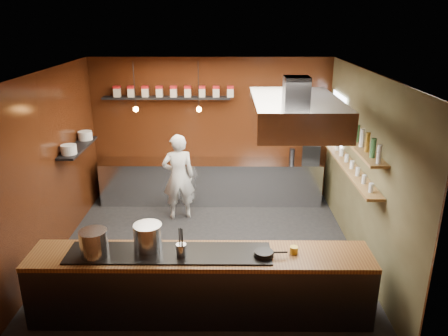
{
  "coord_description": "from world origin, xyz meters",
  "views": [
    {
      "loc": [
        0.34,
        -6.48,
        3.81
      ],
      "look_at": [
        0.29,
        0.4,
        1.38
      ],
      "focal_mm": 35.0,
      "sensor_mm": 36.0,
      "label": 1
    }
  ],
  "objects_px": {
    "stockpot_large": "(94,243)",
    "espresso_machine": "(311,153)",
    "stockpot_small": "(148,237)",
    "extractor_hood": "(295,112)",
    "chef": "(178,177)"
  },
  "relations": [
    {
      "from": "stockpot_small",
      "to": "espresso_machine",
      "type": "xyz_separation_m",
      "value": [
        2.77,
        3.73,
        -0.03
      ]
    },
    {
      "from": "extractor_hood",
      "to": "chef",
      "type": "relative_size",
      "value": 1.18
    },
    {
      "from": "stockpot_large",
      "to": "chef",
      "type": "bearing_deg",
      "value": 76.68
    },
    {
      "from": "espresso_machine",
      "to": "stockpot_small",
      "type": "bearing_deg",
      "value": -114.05
    },
    {
      "from": "stockpot_small",
      "to": "chef",
      "type": "xyz_separation_m",
      "value": [
        0.07,
        2.89,
        -0.26
      ]
    },
    {
      "from": "stockpot_small",
      "to": "espresso_machine",
      "type": "bearing_deg",
      "value": 53.35
    },
    {
      "from": "espresso_machine",
      "to": "chef",
      "type": "distance_m",
      "value": 2.84
    },
    {
      "from": "stockpot_large",
      "to": "chef",
      "type": "xyz_separation_m",
      "value": [
        0.72,
        3.05,
        -0.26
      ]
    },
    {
      "from": "stockpot_small",
      "to": "extractor_hood",
      "type": "bearing_deg",
      "value": 29.35
    },
    {
      "from": "stockpot_large",
      "to": "extractor_hood",
      "type": "bearing_deg",
      "value": 25.93
    },
    {
      "from": "stockpot_large",
      "to": "chef",
      "type": "relative_size",
      "value": 0.21
    },
    {
      "from": "stockpot_large",
      "to": "espresso_machine",
      "type": "xyz_separation_m",
      "value": [
        3.42,
        3.89,
        -0.03
      ]
    },
    {
      "from": "stockpot_large",
      "to": "espresso_machine",
      "type": "bearing_deg",
      "value": 48.69
    },
    {
      "from": "extractor_hood",
      "to": "stockpot_small",
      "type": "distance_m",
      "value": 2.66
    },
    {
      "from": "espresso_machine",
      "to": "chef",
      "type": "bearing_deg",
      "value": -150.07
    }
  ]
}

